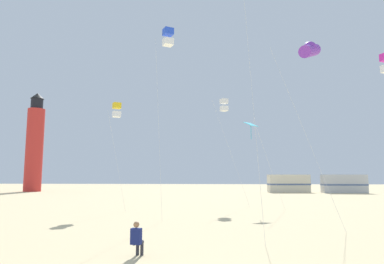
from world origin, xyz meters
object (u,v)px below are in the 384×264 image
kite_flyer_standing (137,238)px  kite_diamond_cyan (252,127)px  rv_van_silver (344,184)px  rv_van_cream (289,183)px  kite_tube_violet (310,50)px  kite_box_white (224,105)px  lighthouse_distant (35,145)px  kite_box_blue (168,37)px  kite_box_gold (117,110)px

kite_flyer_standing → kite_diamond_cyan: (5.48, 15.56, 5.85)m
rv_van_silver → rv_van_cream: bearing=169.7°
kite_tube_violet → kite_box_white: size_ratio=1.09×
rv_van_cream → kite_diamond_cyan: bearing=-111.0°
lighthouse_distant → rv_van_cream: (42.28, 0.62, -6.45)m
kite_diamond_cyan → kite_box_white: kite_box_white is taller
kite_flyer_standing → kite_diamond_cyan: bearing=-100.5°
kite_diamond_cyan → lighthouse_distant: 44.28m
kite_box_blue → kite_box_white: 11.04m
kite_box_blue → kite_box_white: size_ratio=1.26×
kite_box_white → kite_diamond_cyan: bearing=-63.8°
kite_box_white → rv_van_silver: (18.72, 23.41, -7.76)m
kite_box_gold → kite_diamond_cyan: kite_box_gold is taller
kite_box_blue → lighthouse_distant: 44.48m
kite_diamond_cyan → kite_box_white: bearing=116.2°
kite_box_gold → rv_van_silver: kite_box_gold is taller
kite_flyer_standing → rv_van_silver: 48.54m
kite_box_gold → rv_van_cream: (19.36, 30.22, -6.44)m
kite_box_gold → kite_box_blue: 7.91m
kite_box_gold → rv_van_silver: bearing=46.1°
kite_diamond_cyan → lighthouse_distant: lighthouse_distant is taller
kite_box_blue → kite_tube_violet: bearing=-12.4°
kite_diamond_cyan → kite_box_blue: 9.79m
rv_van_cream → rv_van_silver: same height
kite_flyer_standing → rv_van_silver: bearing=-108.2°
kite_box_white → lighthouse_distant: lighthouse_distant is taller
kite_diamond_cyan → kite_tube_violet: bearing=-71.1°
kite_tube_violet → rv_van_silver: bearing=68.4°
kite_flyer_standing → rv_van_cream: size_ratio=0.18×
kite_box_white → rv_van_cream: 28.44m
kite_tube_violet → rv_van_silver: size_ratio=1.62×
lighthouse_distant → kite_box_white: bearing=-37.9°
kite_diamond_cyan → rv_van_cream: size_ratio=1.05×
kite_box_gold → kite_box_white: size_ratio=0.86×
kite_tube_violet → kite_box_white: (-4.70, 11.91, -0.72)m
kite_box_white → rv_van_silver: 30.97m
lighthouse_distant → kite_box_gold: bearing=-52.3°
kite_tube_violet → rv_van_silver: (14.02, 35.32, -8.48)m
kite_flyer_standing → rv_van_cream: rv_van_cream is taller
kite_box_gold → rv_van_silver: 40.00m
lighthouse_distant → rv_van_silver: 50.70m
kite_tube_violet → kite_diamond_cyan: size_ratio=1.53×
kite_box_white → lighthouse_distant: (-31.55, 24.55, -1.32)m
kite_box_gold → kite_diamond_cyan: 10.83m
kite_box_gold → rv_van_cream: bearing=57.3°
kite_box_blue → kite_flyer_standing: bearing=-87.4°
kite_flyer_standing → kite_box_white: kite_box_white is taller
kite_box_gold → kite_tube_violet: bearing=-27.2°
kite_flyer_standing → kite_box_blue: kite_box_blue is taller
kite_diamond_cyan → kite_box_gold: bearing=-175.6°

